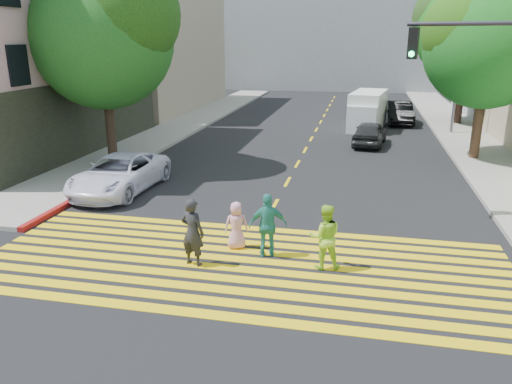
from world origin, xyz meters
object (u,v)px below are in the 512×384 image
(silver_car, at_px, (375,101))
(pedestrian_extra, at_px, (268,225))
(pedestrian_woman, at_px, (325,237))
(dark_car_near, at_px, (370,133))
(white_sedan, at_px, (119,174))
(tree_left, at_px, (104,29))
(tree_right_far, at_px, (471,22))
(pedestrian_child, at_px, (236,225))
(white_van, at_px, (367,111))
(tree_right_near, at_px, (491,37))
(pedestrian_man, at_px, (193,232))
(dark_car_parked, at_px, (399,112))

(silver_car, bearing_deg, pedestrian_extra, 80.99)
(pedestrian_woman, xyz_separation_m, dark_car_near, (1.14, 15.40, -0.18))
(pedestrian_woman, height_order, white_sedan, pedestrian_woman)
(tree_left, relative_size, tree_right_far, 0.91)
(tree_left, xyz_separation_m, pedestrian_extra, (8.55, -8.16, -4.97))
(pedestrian_child, height_order, white_van, white_van)
(tree_right_near, distance_m, pedestrian_extra, 15.29)
(silver_car, bearing_deg, pedestrian_child, 79.13)
(dark_car_near, bearing_deg, white_van, -81.08)
(tree_right_near, distance_m, pedestrian_man, 16.92)
(white_sedan, bearing_deg, dark_car_near, 51.18)
(dark_car_near, bearing_deg, silver_car, -84.70)
(pedestrian_extra, bearing_deg, pedestrian_woman, 149.13)
(pedestrian_woman, distance_m, pedestrian_extra, 1.56)
(tree_right_far, bearing_deg, dark_car_near, -126.72)
(white_van, bearing_deg, white_sedan, -111.17)
(pedestrian_man, bearing_deg, pedestrian_woman, -155.87)
(pedestrian_child, bearing_deg, pedestrian_man, 40.00)
(pedestrian_child, distance_m, white_van, 20.09)
(tree_left, relative_size, white_sedan, 1.77)
(tree_left, xyz_separation_m, tree_right_near, (16.02, 4.34, -0.32))
(tree_right_near, relative_size, tree_right_far, 0.86)
(pedestrian_extra, height_order, silver_car, pedestrian_extra)
(tree_left, height_order, dark_car_parked, tree_left)
(dark_car_parked, bearing_deg, pedestrian_man, -108.41)
(pedestrian_man, relative_size, white_sedan, 0.36)
(dark_car_near, distance_m, white_van, 5.15)
(silver_car, bearing_deg, dark_car_near, 85.17)
(white_van, bearing_deg, silver_car, 94.78)
(tree_right_far, height_order, dark_car_near, tree_right_far)
(tree_right_far, bearing_deg, dark_car_parked, -177.96)
(tree_left, xyz_separation_m, tree_right_far, (16.95, 14.54, 0.56))
(tree_right_far, relative_size, dark_car_parked, 2.13)
(pedestrian_extra, relative_size, white_van, 0.34)
(tree_left, bearing_deg, dark_car_parked, 47.64)
(tree_right_far, relative_size, pedestrian_man, 5.41)
(pedestrian_woman, relative_size, pedestrian_child, 1.27)
(pedestrian_man, bearing_deg, tree_right_near, -109.16)
(dark_car_parked, bearing_deg, silver_car, 98.67)
(tree_left, xyz_separation_m, silver_car, (11.66, 21.30, -5.19))
(pedestrian_man, distance_m, pedestrian_woman, 3.27)
(white_sedan, bearing_deg, white_van, 62.34)
(pedestrian_child, bearing_deg, dark_car_parked, -121.12)
(pedestrian_extra, xyz_separation_m, dark_car_near, (2.65, 14.98, -0.20))
(pedestrian_extra, bearing_deg, tree_right_far, -125.57)
(pedestrian_man, relative_size, dark_car_parked, 0.39)
(tree_left, relative_size, dark_car_near, 2.27)
(tree_left, relative_size, pedestrian_man, 4.94)
(tree_right_far, distance_m, dark_car_parked, 6.82)
(white_van, bearing_deg, tree_right_far, 32.22)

